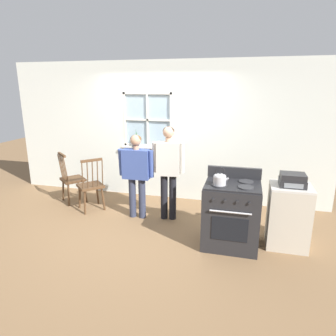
{
  "coord_description": "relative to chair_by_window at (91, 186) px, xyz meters",
  "views": [
    {
      "loc": [
        1.58,
        -4.26,
        2.21
      ],
      "look_at": [
        0.46,
        0.03,
        1.0
      ],
      "focal_mm": 32.0,
      "sensor_mm": 36.0,
      "label": 1
    }
  ],
  "objects": [
    {
      "name": "stove",
      "position": [
        2.55,
        -0.66,
        0.02
      ],
      "size": [
        0.76,
        0.68,
        1.08
      ],
      "color": "#232326",
      "rests_on": "ground_plane"
    },
    {
      "name": "stereo",
      "position": [
        3.33,
        -0.49,
        0.53
      ],
      "size": [
        0.34,
        0.29,
        0.18
      ],
      "color": "#232326",
      "rests_on": "side_counter"
    },
    {
      "name": "person_teen_center",
      "position": [
        1.47,
        -0.02,
        0.49
      ],
      "size": [
        0.54,
        0.25,
        1.59
      ],
      "rotation": [
        0.0,
        0.0,
        0.11
      ],
      "color": "black",
      "rests_on": "ground_plane"
    },
    {
      "name": "ground_plane",
      "position": [
        1.09,
        -0.39,
        -0.45
      ],
      "size": [
        16.0,
        16.0,
        0.0
      ],
      "primitive_type": "plane",
      "color": "brown"
    },
    {
      "name": "person_elderly_left",
      "position": [
        0.93,
        -0.1,
        0.41
      ],
      "size": [
        0.61,
        0.22,
        1.45
      ],
      "rotation": [
        0.0,
        0.0,
        0.02
      ],
      "color": "#2D3347",
      "rests_on": "ground_plane"
    },
    {
      "name": "wall_back",
      "position": [
        1.1,
        1.01,
        0.88
      ],
      "size": [
        6.4,
        0.16,
        2.7
      ],
      "color": "silver",
      "rests_on": "ground_plane"
    },
    {
      "name": "side_counter",
      "position": [
        3.33,
        -0.47,
        -0.0
      ],
      "size": [
        0.55,
        0.5,
        0.9
      ],
      "color": "beige",
      "rests_on": "ground_plane"
    },
    {
      "name": "potted_plant",
      "position": [
        0.55,
        0.92,
        0.68
      ],
      "size": [
        0.14,
        0.14,
        0.35
      ],
      "color": "#42474C",
      "rests_on": "wall_back"
    },
    {
      "name": "chair_near_wall",
      "position": [
        -0.56,
        0.27,
        0.0
      ],
      "size": [
        0.58,
        0.58,
        0.99
      ],
      "rotation": [
        0.0,
        0.0,
        2.44
      ],
      "color": "#4C331E",
      "rests_on": "ground_plane"
    },
    {
      "name": "chair_by_window",
      "position": [
        0.0,
        0.0,
        0.0
      ],
      "size": [
        0.58,
        0.58,
        0.99
      ],
      "rotation": [
        0.0,
        0.0,
        -2.33
      ],
      "color": "#4C331E",
      "rests_on": "ground_plane"
    },
    {
      "name": "kettle",
      "position": [
        2.38,
        -0.79,
        0.57
      ],
      "size": [
        0.21,
        0.17,
        0.25
      ],
      "color": "#B7B7BC",
      "rests_on": "stove"
    }
  ]
}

